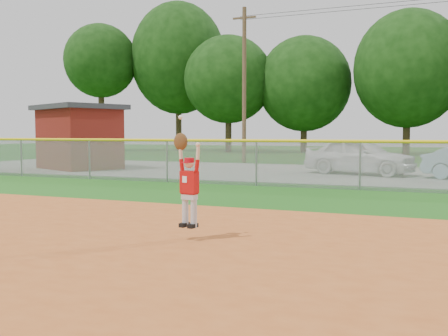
{
  "coord_description": "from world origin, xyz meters",
  "views": [
    {
      "loc": [
        1.76,
        -5.69,
        1.76
      ],
      "look_at": [
        -1.69,
        2.98,
        1.1
      ],
      "focal_mm": 40.0,
      "sensor_mm": 36.0,
      "label": 1
    }
  ],
  "objects": [
    {
      "name": "car_white_a",
      "position": [
        -0.67,
        15.7,
        0.8
      ],
      "size": [
        4.82,
        2.91,
        1.54
      ],
      "primitive_type": "imported",
      "rotation": [
        0.0,
        0.0,
        1.31
      ],
      "color": "white",
      "rests_on": "parking_strip"
    },
    {
      "name": "ground",
      "position": [
        0.0,
        0.0,
        0.0
      ],
      "size": [
        120.0,
        120.0,
        0.0
      ],
      "primitive_type": "plane",
      "color": "#1A5313",
      "rests_on": "ground"
    },
    {
      "name": "utility_shed",
      "position": [
        -13.65,
        14.11,
        1.58
      ],
      "size": [
        5.07,
        4.61,
        3.09
      ],
      "color": "#5F140D",
      "rests_on": "ground"
    },
    {
      "name": "ballplayer",
      "position": [
        -1.72,
        1.49,
        0.99
      ],
      "size": [
        0.5,
        0.24,
        1.8
      ],
      "color": "silver",
      "rests_on": "ground"
    },
    {
      "name": "power_lines",
      "position": [
        1.0,
        22.0,
        4.68
      ],
      "size": [
        19.4,
        0.24,
        9.0
      ],
      "color": "#4C3823",
      "rests_on": "ground"
    },
    {
      "name": "tree_line",
      "position": [
        0.96,
        37.9,
        7.53
      ],
      "size": [
        62.37,
        13.0,
        14.43
      ],
      "color": "#422D1C",
      "rests_on": "ground"
    },
    {
      "name": "parking_strip",
      "position": [
        0.0,
        16.0,
        0.01
      ],
      "size": [
        44.0,
        10.0,
        0.03
      ],
      "primitive_type": "cube",
      "color": "gray",
      "rests_on": "ground"
    },
    {
      "name": "outfield_fence",
      "position": [
        0.0,
        10.0,
        0.88
      ],
      "size": [
        40.06,
        0.1,
        1.55
      ],
      "color": "gray",
      "rests_on": "ground"
    }
  ]
}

